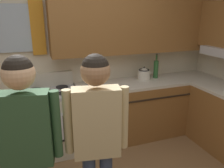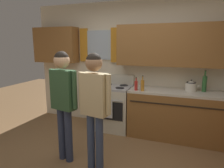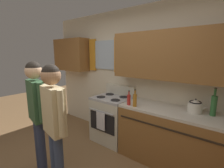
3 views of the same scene
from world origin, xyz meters
name	(u,v)px [view 1 (image 1 of 3)]	position (x,y,z in m)	size (l,w,h in m)	color
back_wall_unit	(77,44)	(0.09, 1.81, 1.48)	(4.60, 0.42, 2.60)	beige
kitchen_counter_run	(181,114)	(1.48, 1.14, 0.45)	(2.29, 2.08, 0.90)	brown
stove_oven	(53,121)	(-0.37, 1.54, 0.47)	(0.71, 0.67, 1.10)	beige
bottle_wine_green	(156,69)	(1.31, 1.65, 1.05)	(0.08, 0.08, 0.39)	#2D6633
bottle_oil_amber	(100,84)	(0.27, 1.32, 1.01)	(0.06, 0.06, 0.29)	#B27223
bottle_sauce_red	(91,85)	(0.15, 1.34, 0.99)	(0.06, 0.06, 0.25)	red
stovetop_kettle	(144,74)	(1.09, 1.64, 1.00)	(0.27, 0.20, 0.21)	silver
adult_left	(27,137)	(-0.65, 0.17, 1.03)	(0.50, 0.23, 1.64)	#2D3856
adult_in_plaid	(97,129)	(-0.13, 0.12, 1.03)	(0.50, 0.22, 1.63)	#38476B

